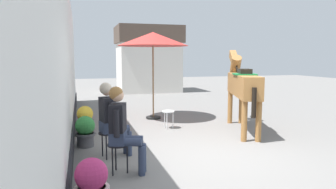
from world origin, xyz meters
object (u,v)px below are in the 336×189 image
at_px(seated_visitor_near, 122,125).
at_px(cafe_parasol, 153,40).
at_px(flower_planter_farthest, 85,118).
at_px(spare_stool_white, 168,113).
at_px(flower_planter_nearest, 92,183).
at_px(flower_planter_inner_far, 85,131).
at_px(saddled_horse_center, 242,85).
at_px(seated_visitor_far, 111,116).

xyz_separation_m(seated_visitor_near, cafe_parasol, (1.49, 4.24, 1.59)).
distance_m(flower_planter_farthest, spare_stool_white, 2.10).
relative_size(flower_planter_nearest, cafe_parasol, 0.25).
height_order(seated_visitor_near, spare_stool_white, seated_visitor_near).
height_order(flower_planter_nearest, cafe_parasol, cafe_parasol).
bearing_deg(flower_planter_nearest, spare_stool_white, 62.19).
bearing_deg(cafe_parasol, seated_visitor_near, -109.40).
height_order(flower_planter_inner_far, spare_stool_white, flower_planter_inner_far).
bearing_deg(saddled_horse_center, spare_stool_white, 158.16).
bearing_deg(seated_visitor_near, cafe_parasol, 70.60).
bearing_deg(flower_planter_farthest, seated_visitor_far, -79.21).
relative_size(cafe_parasol, spare_stool_white, 5.61).
distance_m(flower_planter_nearest, flower_planter_farthest, 4.21).
height_order(seated_visitor_near, flower_planter_farthest, seated_visitor_near).
distance_m(seated_visitor_near, saddled_horse_center, 3.97).
height_order(saddled_horse_center, cafe_parasol, cafe_parasol).
distance_m(flower_planter_farthest, cafe_parasol, 3.07).
bearing_deg(cafe_parasol, flower_planter_inner_far, -128.85).
xyz_separation_m(flower_planter_nearest, flower_planter_farthest, (-0.00, 4.21, 0.00)).
xyz_separation_m(saddled_horse_center, spare_stool_white, (-1.74, 0.70, -0.76)).
relative_size(seated_visitor_far, flower_planter_inner_far, 2.17).
bearing_deg(flower_planter_inner_far, flower_planter_farthest, 89.11).
distance_m(seated_visitor_far, flower_planter_farthest, 2.33).
distance_m(flower_planter_inner_far, flower_planter_farthest, 1.40).
bearing_deg(flower_planter_inner_far, flower_planter_nearest, -89.50).
relative_size(seated_visitor_far, cafe_parasol, 0.54).
height_order(seated_visitor_near, flower_planter_inner_far, seated_visitor_near).
relative_size(seated_visitor_near, spare_stool_white, 3.02).
distance_m(seated_visitor_far, saddled_horse_center, 3.66).
bearing_deg(flower_planter_nearest, cafe_parasol, 69.35).
distance_m(flower_planter_nearest, spare_stool_white, 4.47).
bearing_deg(saddled_horse_center, flower_planter_nearest, -139.58).
bearing_deg(cafe_parasol, seated_visitor_far, -115.15).
bearing_deg(saddled_horse_center, flower_planter_farthest, 166.04).
xyz_separation_m(cafe_parasol, spare_stool_white, (0.08, -1.38, -1.96)).
bearing_deg(flower_planter_nearest, seated_visitor_far, 77.72).
bearing_deg(spare_stool_white, seated_visitor_near, -118.73).
bearing_deg(seated_visitor_near, flower_planter_nearest, -115.33).
distance_m(seated_visitor_far, flower_planter_inner_far, 1.06).
relative_size(seated_visitor_near, saddled_horse_center, 0.48).
height_order(flower_planter_farthest, spare_stool_white, flower_planter_farthest).
height_order(seated_visitor_far, spare_stool_white, seated_visitor_far).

